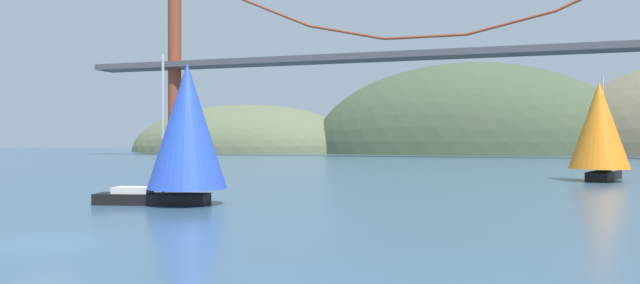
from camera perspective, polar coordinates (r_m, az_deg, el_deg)
ground_plane at (r=23.70m, az=-24.40°, el=-8.68°), size 360.00×360.00×0.00m
headland_left at (r=167.99m, az=-7.05°, el=-0.92°), size 67.25×44.00×26.22m
headland_center at (r=152.74m, az=13.82°, el=-1.06°), size 79.82×44.00×44.69m
suspension_bridge at (r=114.60m, az=9.89°, el=8.58°), size 141.92×6.00×42.56m
sailboat_orange_sail at (r=57.15m, az=24.95°, el=1.21°), size 6.23×9.05×9.28m
sailboat_blue_spinnaker at (r=34.31m, az=-12.63°, el=1.20°), size 7.86×5.20×8.41m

